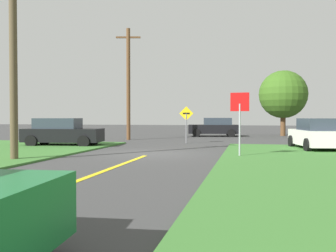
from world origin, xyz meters
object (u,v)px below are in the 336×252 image
car_approaching_junction (214,127)px  stop_sign (240,112)px  direction_sign (186,120)px  car_on_crossroad (319,134)px  utility_pole_mid (128,83)px  parked_car_near_building (62,132)px  utility_pole_near (13,45)px  oak_tree_left (283,94)px

car_approaching_junction → stop_sign: bearing=90.7°
car_approaching_junction → direction_sign: direction_sign is taller
car_on_crossroad → car_approaching_junction: bearing=18.7°
stop_sign → car_on_crossroad: size_ratio=0.62×
car_approaching_junction → utility_pole_mid: size_ratio=0.55×
parked_car_near_building → direction_sign: size_ratio=1.95×
parked_car_near_building → utility_pole_near: bearing=-82.3°
car_on_crossroad → utility_pole_near: bearing=112.0°
oak_tree_left → utility_pole_near: bearing=-118.4°
parked_car_near_building → car_on_crossroad: bearing=-4.6°
stop_sign → direction_sign: (-3.55, 7.70, -0.44)m
direction_sign → car_on_crossroad: bearing=-24.6°
car_approaching_junction → direction_sign: bearing=75.6°
car_approaching_junction → parked_car_near_building: 14.84m
car_approaching_junction → parked_car_near_building: (-7.63, -12.72, -0.00)m
stop_sign → direction_sign: stop_sign is taller
car_approaching_junction → oak_tree_left: 6.97m
stop_sign → utility_pole_near: (-8.45, -3.04, 2.53)m
utility_pole_near → oak_tree_left: (11.81, 21.83, -0.73)m
stop_sign → car_approaching_junction: 16.79m
car_on_crossroad → car_approaching_junction: 13.80m
stop_sign → parked_car_near_building: bearing=-17.3°
car_approaching_junction → oak_tree_left: size_ratio=0.77×
car_on_crossroad → direction_sign: bearing=56.5°
car_approaching_junction → utility_pole_near: (-5.88, -19.59, 3.64)m
utility_pole_near → oak_tree_left: size_ratio=1.47×
parked_car_near_building → utility_pole_mid: 7.58m
stop_sign → car_on_crossroad: bearing=-128.3°
stop_sign → direction_sign: 8.49m
utility_pole_near → direction_sign: (4.90, 10.74, -2.97)m
utility_pole_mid → direction_sign: 6.12m
car_on_crossroad → utility_pole_near: 14.78m
car_on_crossroad → utility_pole_mid: 14.00m
oak_tree_left → utility_pole_mid: bearing=-144.1°
stop_sign → utility_pole_mid: size_ratio=0.33×
utility_pole_near → oak_tree_left: utility_pole_near is taller
car_on_crossroad → car_approaching_junction: size_ratio=0.96×
car_on_crossroad → direction_sign: size_ratio=1.83×
car_on_crossroad → oak_tree_left: oak_tree_left is taller
car_on_crossroad → car_approaching_junction: same height
utility_pole_mid → car_on_crossroad: bearing=-26.2°
utility_pole_near → car_on_crossroad: bearing=30.9°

